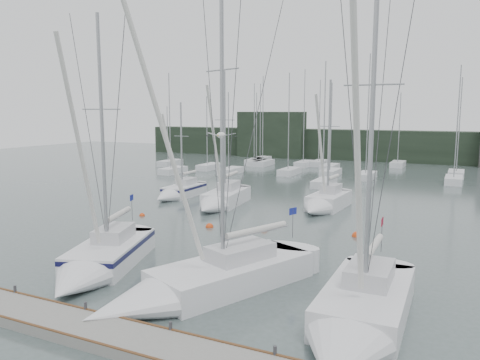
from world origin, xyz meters
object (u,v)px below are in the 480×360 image
Objects in this scene: sailboat_mid_b at (220,201)px; buoy_c at (142,216)px; sailboat_near_center at (189,287)px; sailboat_near_right at (356,322)px; buoy_b at (357,236)px; buoy_a at (264,230)px; sailboat_near_left at (97,263)px; sailboat_mid_a at (177,192)px; buoy_d at (209,227)px; sailboat_mid_c at (323,204)px.

sailboat_mid_b reaches higher than buoy_c.
sailboat_near_center is 19.57m from sailboat_mid_b.
sailboat_near_right is 23.96× the size of buoy_b.
buoy_b is (12.44, -4.27, -0.59)m from sailboat_mid_b.
buoy_b is at bearing -25.36° from sailboat_mid_b.
buoy_a is 0.83× the size of buoy_b.
buoy_b is at bearing 33.03° from sailboat_near_left.
buoy_a is (12.08, -7.61, -0.53)m from sailboat_mid_a.
sailboat_mid_a is 11.83m from buoy_d.
buoy_d is (2.54, -6.32, -0.59)m from sailboat_mid_b.
buoy_a reaches higher than buoy_c.
sailboat_near_right is 29.25m from sailboat_mid_a.
sailboat_near_left is 24.47× the size of buoy_d.
sailboat_near_right is at bearing -54.82° from buoy_a.
sailboat_near_left is at bearing -103.18° from sailboat_mid_c.
sailboat_mid_a is 21.92× the size of buoy_c.
sailboat_near_left is at bearing 174.80° from sailboat_near_right.
sailboat_near_center is 7.32m from sailboat_near_right.
sailboat_near_left is at bearing -128.48° from buoy_b.
buoy_a is at bearing 51.87° from sailboat_near_left.
sailboat_near_right is (7.31, -0.32, 0.02)m from sailboat_near_center.
sailboat_near_left is 21.63× the size of buoy_b.
sailboat_near_right is at bearing -22.92° from sailboat_near_left.
sailboat_near_left is 1.44× the size of sailboat_mid_a.
sailboat_mid_b is 19.15× the size of buoy_b.
sailboat_near_left reaches higher than sailboat_mid_b.
buoy_d is at bearing -7.53° from buoy_c.
sailboat_near_left is 31.58× the size of buoy_c.
sailboat_mid_c is (13.97, 0.46, 0.06)m from sailboat_mid_a.
sailboat_mid_b is at bearing 53.62° from buoy_c.
sailboat_mid_a is 14.29m from buoy_a.
buoy_b is at bearing 11.11° from buoy_a.
sailboat_mid_b is at bearing 161.06° from buoy_b.
buoy_a is 3.93m from buoy_d.
sailboat_near_left is 5.86m from sailboat_near_center.
sailboat_near_left is at bearing -163.15° from sailboat_near_center.
sailboat_mid_a is 7.80m from buoy_c.
sailboat_mid_c is (0.24, 20.47, 0.03)m from sailboat_near_center.
sailboat_near_center reaches higher than sailboat_mid_b.
sailboat_mid_a is 0.84× the size of sailboat_mid_c.
sailboat_near_left reaches higher than buoy_b.
buoy_d is at bearing -118.78° from sailboat_mid_c.
sailboat_near_right is at bearing -42.82° from buoy_d.
sailboat_mid_c is 8.31m from buoy_a.
sailboat_near_right is (13.13, -1.02, -0.01)m from sailboat_near_left.
sailboat_mid_b reaches higher than sailboat_mid_c.
sailboat_near_center is 20.47m from sailboat_mid_c.
sailboat_mid_c is at bearing 57.36° from buoy_d.
buoy_d reaches higher than buoy_c.
sailboat_mid_c is at bearing 76.85° from buoy_a.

